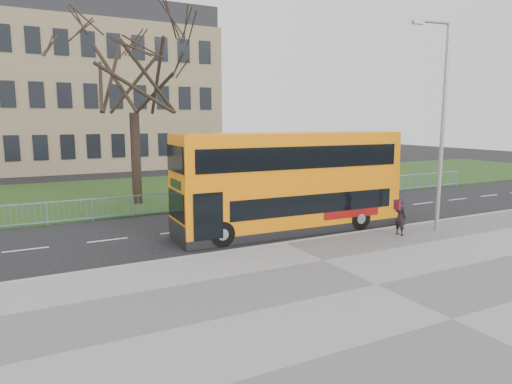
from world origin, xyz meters
The scene contains 10 objects.
ground centered at (0.00, 0.00, 0.00)m, with size 120.00×120.00×0.00m, color black.
pavement centered at (0.00, -6.75, 0.06)m, with size 80.00×10.50×0.12m, color slate.
kerb centered at (0.00, -1.55, 0.07)m, with size 80.00×0.20×0.14m, color gray.
grass_verge centered at (0.00, 14.30, 0.04)m, with size 80.00×15.40×0.08m, color #1D3B15.
guard_railing centered at (0.00, 6.60, 0.55)m, with size 40.00×0.12×1.10m, color #70A0C8, non-canonical shape.
bare_tree centered at (-3.00, 10.00, 6.26)m, with size 8.65×8.65×12.36m, color black, non-canonical shape.
civic_building centered at (-5.00, 35.00, 7.00)m, with size 30.00×15.00×14.00m, color #8A7658.
yellow_bus centered at (1.46, 0.39, 2.30)m, with size 10.30×2.81×4.28m.
pedestrian centered at (4.90, -2.75, 0.89)m, with size 0.56×0.37×1.54m, color black.
street_lamp centered at (6.82, -2.86, 4.88)m, with size 1.83×0.47×8.68m.
Camera 1 is at (-9.01, -16.38, 4.87)m, focal length 32.00 mm.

